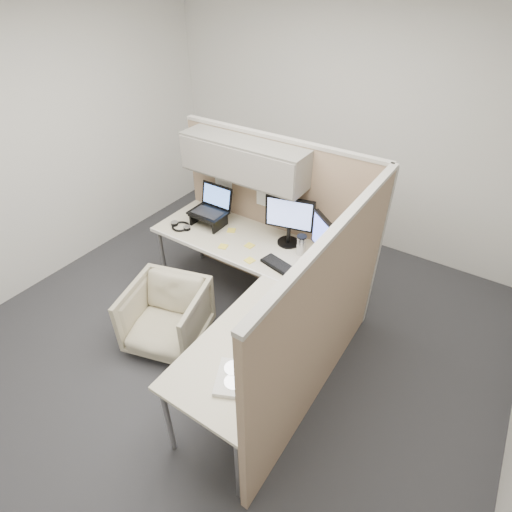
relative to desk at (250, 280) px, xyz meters
The scene contains 20 objects.
ground 0.71m from the desk, 134.71° to the right, with size 4.50×4.50×0.00m, color #2C2C30.
partition_back 0.88m from the desk, 115.90° to the left, with size 2.00×0.36×1.63m.
partition_right 0.81m from the desk, 13.96° to the right, with size 0.07×2.03×1.63m.
desk is the anchor object (origin of this frame).
office_chair 0.82m from the desk, 143.76° to the right, with size 0.64×0.60×0.66m, color beige.
monitor_left 0.67m from the desk, 87.73° to the left, with size 0.44×0.20×0.47m.
monitor_right 0.69m from the desk, 41.63° to the left, with size 0.37×0.30×0.47m.
laptop_station 0.93m from the desk, 149.14° to the left, with size 0.35×0.30×0.37m.
keyboard 0.29m from the desk, 54.00° to the left, with size 0.40×0.13×0.02m, color black.
mouse 0.47m from the desk, 18.77° to the left, with size 0.11×0.07×0.04m, color black.
travel_mug 0.56m from the desk, 68.92° to the left, with size 0.09×0.09×0.19m.
soda_can_green 0.58m from the desk, 16.48° to the left, with size 0.07×0.07×0.12m, color #268C1E.
soda_can_silver 0.57m from the desk, 32.95° to the left, with size 0.07×0.07×0.12m, color #268C1E.
sticky_note_c 0.71m from the desk, 138.92° to the left, with size 0.08×0.08×0.01m, color yellow.
sticky_note_b 0.21m from the desk, 125.48° to the left, with size 0.08×0.08×0.01m, color yellow.
sticky_note_d 0.43m from the desk, 125.00° to the left, with size 0.08×0.08×0.01m, color yellow.
sticky_note_a 0.49m from the desk, 154.45° to the left, with size 0.08×0.08×0.01m, color yellow.
headphones 1.01m from the desk, 166.13° to the left, with size 0.22×0.18×0.03m.
paper_stack 1.01m from the desk, 61.56° to the right, with size 0.31×0.34×0.03m.
desk_clock 0.68m from the desk, 44.85° to the right, with size 0.09×0.10×0.10m.
Camera 1 is at (1.56, -1.96, 2.83)m, focal length 28.00 mm.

